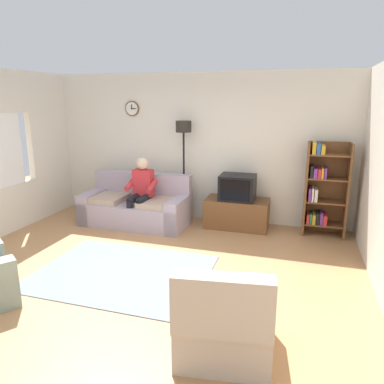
# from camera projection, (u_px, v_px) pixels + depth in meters

# --- Properties ---
(ground_plane) EXTENTS (12.00, 12.00, 0.00)m
(ground_plane) POSITION_uv_depth(u_px,v_px,m) (141.00, 277.00, 4.63)
(ground_plane) COLOR #B27F51
(back_wall_assembly) EXTENTS (6.20, 0.17, 2.70)m
(back_wall_assembly) POSITION_uv_depth(u_px,v_px,m) (198.00, 147.00, 6.76)
(back_wall_assembly) COLOR silver
(back_wall_assembly) RESTS_ON ground_plane
(couch) EXTENTS (1.91, 0.90, 0.90)m
(couch) POSITION_uv_depth(u_px,v_px,m) (136.00, 207.00, 6.59)
(couch) COLOR #A899A8
(couch) RESTS_ON ground_plane
(tv_stand) EXTENTS (1.10, 0.56, 0.51)m
(tv_stand) POSITION_uv_depth(u_px,v_px,m) (237.00, 213.00, 6.42)
(tv_stand) COLOR brown
(tv_stand) RESTS_ON ground_plane
(tv) EXTENTS (0.60, 0.49, 0.44)m
(tv) POSITION_uv_depth(u_px,v_px,m) (237.00, 187.00, 6.28)
(tv) COLOR black
(tv) RESTS_ON tv_stand
(bookshelf) EXTENTS (0.68, 0.36, 1.55)m
(bookshelf) POSITION_uv_depth(u_px,v_px,m) (323.00, 189.00, 5.95)
(bookshelf) COLOR brown
(bookshelf) RESTS_ON ground_plane
(floor_lamp) EXTENTS (0.28, 0.28, 1.85)m
(floor_lamp) POSITION_uv_depth(u_px,v_px,m) (184.00, 143.00, 6.51)
(floor_lamp) COLOR black
(floor_lamp) RESTS_ON ground_plane
(armchair_near_bookshelf) EXTENTS (0.92, 0.99, 0.90)m
(armchair_near_bookshelf) POSITION_uv_depth(u_px,v_px,m) (224.00, 322.00, 3.20)
(armchair_near_bookshelf) COLOR #BCAD99
(armchair_near_bookshelf) RESTS_ON ground_plane
(area_rug) EXTENTS (2.20, 1.70, 0.01)m
(area_rug) POSITION_uv_depth(u_px,v_px,m) (123.00, 273.00, 4.74)
(area_rug) COLOR slate
(area_rug) RESTS_ON ground_plane
(person_on_couch) EXTENTS (0.51, 0.54, 1.24)m
(person_on_couch) POSITION_uv_depth(u_px,v_px,m) (141.00, 189.00, 6.34)
(person_on_couch) COLOR red
(person_on_couch) RESTS_ON ground_plane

